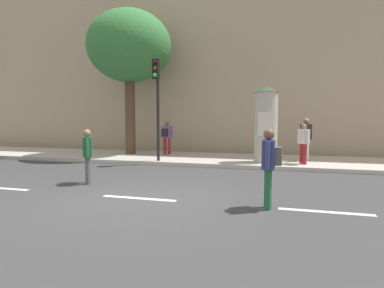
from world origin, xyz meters
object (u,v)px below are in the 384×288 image
object	(u,v)px
street_tree	(129,47)
pedestrian_near_pole	(270,162)
pedestrian_with_bag	(306,136)
pedestrian_tallest	(167,135)
poster_column	(266,124)
traffic_light	(157,93)
pedestrian_in_dark_shirt	(304,140)
pedestrian_in_light_jacket	(87,152)

from	to	relation	value
street_tree	pedestrian_near_pole	world-z (taller)	street_tree
pedestrian_with_bag	pedestrian_tallest	size ratio (longest dim) A/B	1.10
poster_column	pedestrian_near_pole	world-z (taller)	poster_column
street_tree	pedestrian_tallest	distance (m)	4.44
traffic_light	pedestrian_with_bag	xyz separation A→B (m)	(5.63, 1.60, -1.68)
poster_column	pedestrian_in_dark_shirt	world-z (taller)	poster_column
poster_column	pedestrian_in_dark_shirt	bearing A→B (deg)	-7.92
poster_column	street_tree	xyz separation A→B (m)	(-6.36, 1.29, 3.53)
pedestrian_with_bag	pedestrian_tallest	xyz separation A→B (m)	(-6.11, 0.74, -0.08)
traffic_light	street_tree	xyz separation A→B (m)	(-2.23, 2.16, 2.31)
street_tree	pedestrian_tallest	bearing A→B (deg)	5.88
traffic_light	pedestrian_in_light_jacket	xyz separation A→B (m)	(-0.45, -4.05, -1.94)
pedestrian_with_bag	pedestrian_in_dark_shirt	xyz separation A→B (m)	(-0.13, -0.92, -0.12)
pedestrian_near_pole	pedestrian_tallest	size ratio (longest dim) A/B	1.06
poster_column	pedestrian_tallest	xyz separation A→B (m)	(-4.60, 1.47, -0.54)
poster_column	pedestrian_with_bag	xyz separation A→B (m)	(1.50, 0.72, -0.46)
poster_column	pedestrian_in_light_jacket	xyz separation A→B (m)	(-4.58, -4.92, -0.72)
pedestrian_with_bag	pedestrian_in_light_jacket	bearing A→B (deg)	-137.13
pedestrian_with_bag	pedestrian_in_dark_shirt	bearing A→B (deg)	-98.02
poster_column	pedestrian_with_bag	world-z (taller)	poster_column
pedestrian_near_pole	pedestrian_in_dark_shirt	world-z (taller)	pedestrian_in_dark_shirt
pedestrian_in_light_jacket	street_tree	bearing A→B (deg)	105.97
pedestrian_with_bag	pedestrian_tallest	bearing A→B (deg)	173.06
street_tree	pedestrian_in_light_jacket	bearing A→B (deg)	-74.03
pedestrian_in_light_jacket	pedestrian_in_dark_shirt	world-z (taller)	pedestrian_in_dark_shirt
traffic_light	poster_column	bearing A→B (deg)	11.93
street_tree	pedestrian_near_pole	xyz separation A→B (m)	(6.81, -7.45, -4.18)
pedestrian_tallest	pedestrian_in_dark_shirt	size ratio (longest dim) A/B	1.03
traffic_light	street_tree	bearing A→B (deg)	135.95
pedestrian_with_bag	pedestrian_in_dark_shirt	world-z (taller)	pedestrian_with_bag
traffic_light	pedestrian_tallest	size ratio (longest dim) A/B	2.56
traffic_light	pedestrian_near_pole	size ratio (longest dim) A/B	2.43
traffic_light	pedestrian_with_bag	size ratio (longest dim) A/B	2.34
pedestrian_in_light_jacket	pedestrian_with_bag	bearing A→B (deg)	42.87
poster_column	pedestrian_near_pole	size ratio (longest dim) A/B	1.77
pedestrian_in_light_jacket	pedestrian_near_pole	xyz separation A→B (m)	(5.03, -1.24, 0.07)
street_tree	traffic_light	bearing A→B (deg)	-44.05
poster_column	pedestrian_tallest	world-z (taller)	poster_column
pedestrian_in_light_jacket	pedestrian_tallest	size ratio (longest dim) A/B	0.99
street_tree	pedestrian_tallest	xyz separation A→B (m)	(1.76, 0.18, -4.07)
poster_column	pedestrian_tallest	distance (m)	4.86
pedestrian_in_dark_shirt	pedestrian_near_pole	bearing A→B (deg)	-98.81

